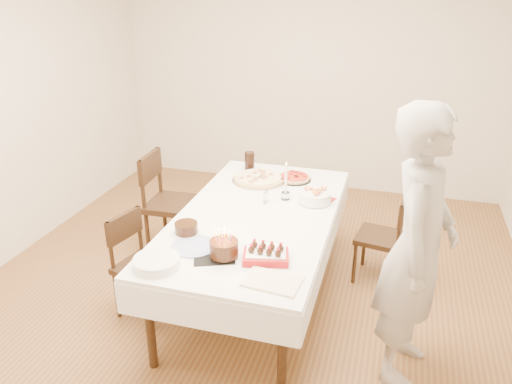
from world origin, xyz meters
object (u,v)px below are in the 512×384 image
(chair_right_savory, at_px, (380,237))
(chair_left_dessert, at_px, (145,267))
(pasta_bowl, at_px, (315,197))
(birthday_cake, at_px, (224,244))
(cola_glass, at_px, (250,161))
(layer_cake, at_px, (186,228))
(dining_table, at_px, (256,257))
(pizza_pepperoni, at_px, (294,178))
(chair_left_savory, at_px, (174,204))
(person, at_px, (417,249))
(taper_candle, at_px, (286,181))
(pizza_white, at_px, (259,179))
(strawberry_box, at_px, (266,255))

(chair_right_savory, relative_size, chair_left_dessert, 0.97)
(chair_right_savory, relative_size, pasta_bowl, 3.11)
(chair_right_savory, distance_m, birthday_cake, 1.60)
(cola_glass, bearing_deg, layer_cake, -92.42)
(chair_left_dessert, bearing_deg, dining_table, -136.98)
(chair_right_savory, bearing_deg, layer_cake, -133.01)
(pizza_pepperoni, distance_m, pasta_bowl, 0.49)
(chair_left_savory, relative_size, cola_glass, 5.76)
(pizza_pepperoni, bearing_deg, person, -50.14)
(chair_left_dessert, relative_size, pizza_pepperoni, 2.77)
(taper_candle, height_order, cola_glass, taper_candle)
(taper_candle, height_order, layer_cake, taper_candle)
(person, height_order, taper_candle, person)
(pizza_white, distance_m, layer_cake, 1.10)
(layer_cake, bearing_deg, pizza_pepperoni, 66.62)
(layer_cake, bearing_deg, dining_table, 48.87)
(taper_candle, relative_size, layer_cake, 1.60)
(chair_left_dessert, relative_size, pizza_white, 1.69)
(person, height_order, strawberry_box, person)
(person, distance_m, pizza_pepperoni, 1.59)
(dining_table, xyz_separation_m, pizza_white, (-0.16, 0.64, 0.40))
(taper_candle, bearing_deg, pasta_bowl, 0.94)
(chair_right_savory, distance_m, pizza_pepperoni, 0.89)
(dining_table, xyz_separation_m, strawberry_box, (0.25, -0.61, 0.41))
(pasta_bowl, xyz_separation_m, layer_cake, (-0.77, -0.77, -0.01))
(pizza_pepperoni, height_order, layer_cake, layer_cake)
(birthday_cake, bearing_deg, cola_glass, 101.05)
(chair_left_dessert, height_order, birthday_cake, birthday_cake)
(chair_left_dessert, xyz_separation_m, layer_cake, (0.36, -0.02, 0.39))
(chair_left_savory, xyz_separation_m, chair_left_dessert, (0.20, -0.93, -0.07))
(pasta_bowl, distance_m, taper_candle, 0.26)
(chair_left_dessert, bearing_deg, pasta_bowl, -132.64)
(dining_table, xyz_separation_m, taper_candle, (0.15, 0.33, 0.54))
(strawberry_box, bearing_deg, person, 9.22)
(birthday_cake, bearing_deg, chair_left_dessert, 161.87)
(strawberry_box, bearing_deg, pizza_white, 107.86)
(cola_glass, height_order, strawberry_box, cola_glass)
(person, xyz_separation_m, cola_glass, (-1.47, 1.36, -0.07))
(person, xyz_separation_m, pasta_bowl, (-0.76, 0.80, -0.10))
(pizza_white, height_order, pasta_bowl, pasta_bowl)
(chair_right_savory, relative_size, chair_left_savory, 0.82)
(pizza_white, bearing_deg, layer_cake, -101.53)
(chair_left_savory, relative_size, person, 0.53)
(person, relative_size, birthday_cake, 9.76)
(chair_left_dessert, bearing_deg, chair_right_savory, -135.68)
(pizza_white, height_order, pizza_pepperoni, same)
(chair_right_savory, bearing_deg, cola_glass, 174.64)
(dining_table, bearing_deg, pizza_pepperoni, 79.95)
(pizza_pepperoni, bearing_deg, cola_glass, 162.86)
(pizza_pepperoni, bearing_deg, chair_left_dessert, -126.88)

